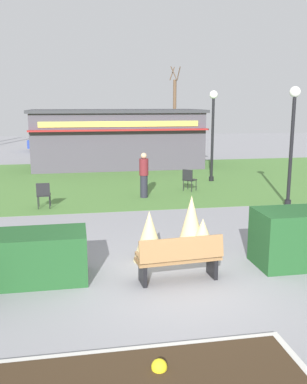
% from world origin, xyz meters
% --- Properties ---
extents(ground_plane, '(80.00, 80.00, 0.00)m').
position_xyz_m(ground_plane, '(0.00, 0.00, 0.00)').
color(ground_plane, gray).
extents(lawn_patch, '(36.00, 12.00, 0.01)m').
position_xyz_m(lawn_patch, '(0.00, 11.85, 0.00)').
color(lawn_patch, '#4C7A38').
rests_on(lawn_patch, ground_plane).
extents(park_bench, '(1.74, 0.65, 0.95)m').
position_xyz_m(park_bench, '(-0.00, 0.12, 0.48)').
color(park_bench, olive).
rests_on(park_bench, ground_plane).
extents(hedge_left, '(2.11, 1.10, 0.99)m').
position_xyz_m(hedge_left, '(-2.85, 0.68, 0.49)').
color(hedge_left, '#1E4C23').
rests_on(hedge_left, ground_plane).
extents(hedge_right, '(2.28, 1.10, 1.23)m').
position_xyz_m(hedge_right, '(2.97, 0.54, 0.62)').
color(hedge_right, '#1E4C23').
rests_on(hedge_right, ground_plane).
extents(ornamental_grass_behind_left, '(0.73, 0.73, 1.15)m').
position_xyz_m(ornamental_grass_behind_left, '(-0.39, 1.37, 0.57)').
color(ornamental_grass_behind_left, '#D1BC7F').
rests_on(ornamental_grass_behind_left, ground_plane).
extents(ornamental_grass_behind_right, '(0.74, 0.74, 0.91)m').
position_xyz_m(ornamental_grass_behind_right, '(0.85, 1.38, 0.45)').
color(ornamental_grass_behind_right, '#D1BC7F').
rests_on(ornamental_grass_behind_right, ground_plane).
extents(ornamental_grass_behind_center, '(0.74, 0.74, 1.40)m').
position_xyz_m(ornamental_grass_behind_center, '(0.65, 1.64, 0.70)').
color(ornamental_grass_behind_center, '#D1BC7F').
rests_on(ornamental_grass_behind_center, ground_plane).
extents(lamppost_mid, '(0.36, 0.36, 4.03)m').
position_xyz_m(lamppost_mid, '(5.23, 5.70, 2.55)').
color(lamppost_mid, black).
rests_on(lamppost_mid, ground_plane).
extents(lamppost_far, '(0.36, 0.36, 4.03)m').
position_xyz_m(lamppost_far, '(4.09, 10.75, 2.55)').
color(lamppost_far, black).
rests_on(lamppost_far, ground_plane).
extents(food_kiosk, '(9.35, 4.32, 3.14)m').
position_xyz_m(food_kiosk, '(0.31, 16.05, 1.58)').
color(food_kiosk, '#47424C').
rests_on(food_kiosk, ground_plane).
extents(cafe_chair_west, '(0.62, 0.62, 0.89)m').
position_xyz_m(cafe_chair_west, '(2.47, 8.69, 0.53)').
color(cafe_chair_west, black).
rests_on(cafe_chair_west, ground_plane).
extents(cafe_chair_east, '(0.44, 0.44, 0.89)m').
position_xyz_m(cafe_chair_east, '(-3.07, 6.75, 0.53)').
color(cafe_chair_east, black).
rests_on(cafe_chair_east, ground_plane).
extents(person_strolling, '(0.34, 0.34, 1.69)m').
position_xyz_m(person_strolling, '(0.51, 7.85, 0.86)').
color(person_strolling, '#23232D').
rests_on(person_strolling, ground_plane).
extents(parked_car_west_slot, '(4.34, 2.34, 1.20)m').
position_xyz_m(parked_car_west_slot, '(-3.31, 24.95, 0.64)').
color(parked_car_west_slot, navy).
rests_on(parked_car_west_slot, ground_plane).
extents(tree_left_bg, '(0.91, 0.96, 6.47)m').
position_xyz_m(tree_left_bg, '(6.38, 28.21, 2.87)').
color(tree_left_bg, brown).
rests_on(tree_left_bg, ground_plane).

